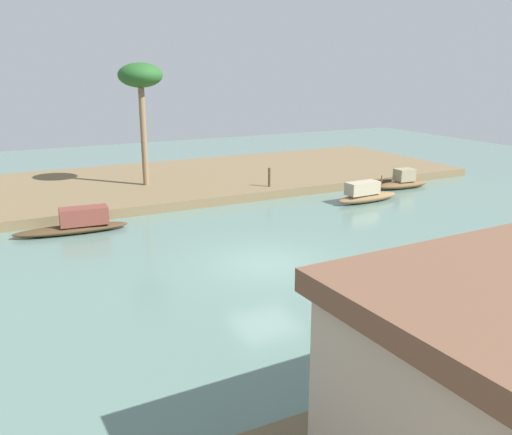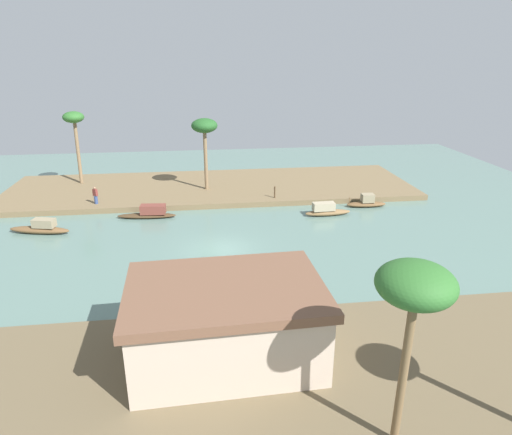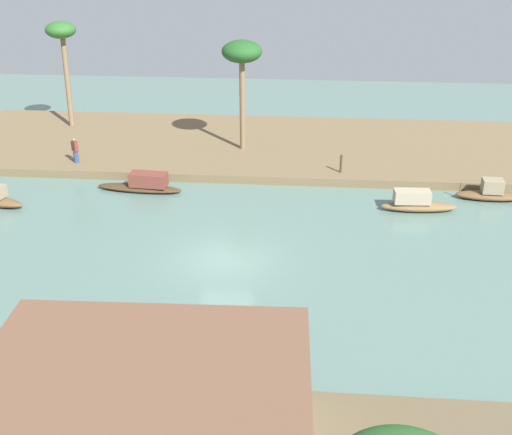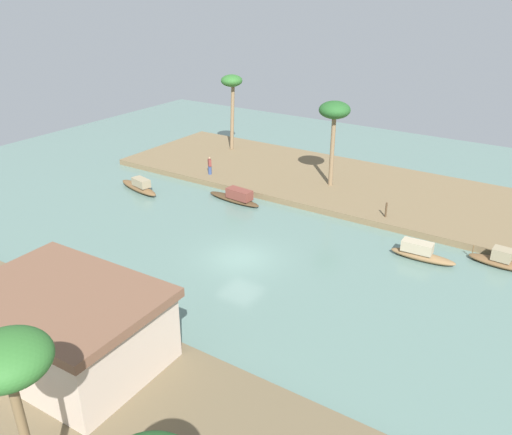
% 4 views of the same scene
% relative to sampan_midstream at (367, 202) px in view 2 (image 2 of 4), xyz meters
% --- Properties ---
extents(river_water, '(70.56, 70.56, 0.00)m').
position_rel_sampan_midstream_xyz_m(river_water, '(13.72, 7.89, -0.40)').
color(river_water, slate).
rests_on(river_water, ground).
extents(riverbank_left, '(40.34, 12.32, 0.49)m').
position_rel_sampan_midstream_xyz_m(riverbank_left, '(13.72, -7.22, -0.15)').
color(riverbank_left, brown).
rests_on(riverbank_left, ground).
extents(riverbank_right, '(40.34, 12.32, 0.49)m').
position_rel_sampan_midstream_xyz_m(riverbank_right, '(13.72, 23.00, -0.15)').
color(riverbank_right, brown).
rests_on(riverbank_right, ground).
extents(sampan_midstream, '(3.66, 1.21, 1.19)m').
position_rel_sampan_midstream_xyz_m(sampan_midstream, '(0.00, 0.00, 0.00)').
color(sampan_midstream, brown).
rests_on(sampan_midstream, river_water).
extents(sampan_near_left_bank, '(5.01, 1.44, 1.13)m').
position_rel_sampan_midstream_xyz_m(sampan_near_left_bank, '(19.31, 0.46, 0.03)').
color(sampan_near_left_bank, '#47331E').
rests_on(sampan_near_left_bank, river_water).
extents(sampan_downstream_large, '(4.05, 1.13, 1.17)m').
position_rel_sampan_midstream_xyz_m(sampan_downstream_large, '(4.27, 1.82, 0.06)').
color(sampan_downstream_large, brown).
rests_on(sampan_downstream_large, river_water).
extents(sampan_with_red_awning, '(4.94, 2.06, 1.18)m').
position_rel_sampan_midstream_xyz_m(sampan_with_red_awning, '(27.35, 2.93, 0.02)').
color(sampan_with_red_awning, brown).
rests_on(sampan_with_red_awning, river_water).
extents(person_on_near_bank, '(0.47, 0.45, 1.56)m').
position_rel_sampan_midstream_xyz_m(person_on_near_bank, '(24.21, -2.51, 0.83)').
color(person_on_near_bank, '#33477A').
rests_on(person_on_near_bank, riverbank_left).
extents(mooring_post, '(0.14, 0.14, 1.09)m').
position_rel_sampan_midstream_xyz_m(mooring_post, '(8.10, -2.18, 0.64)').
color(mooring_post, '#4C3823').
rests_on(mooring_post, riverbank_left).
extents(palm_tree_left_near, '(2.48, 2.48, 6.91)m').
position_rel_sampan_midstream_xyz_m(palm_tree_left_near, '(14.29, -5.89, 6.06)').
color(palm_tree_left_near, '#7F6647').
rests_on(palm_tree_left_near, riverbank_left).
extents(palm_tree_left_far, '(2.06, 2.06, 7.27)m').
position_rel_sampan_midstream_xyz_m(palm_tree_left_far, '(27.09, -9.93, 6.31)').
color(palm_tree_left_far, '#7F6647').
rests_on(palm_tree_left_far, riverbank_left).
extents(palm_tree_right_tall, '(2.45, 2.45, 6.84)m').
position_rel_sampan_midstream_xyz_m(palm_tree_right_tall, '(8.65, 25.95, 6.08)').
color(palm_tree_right_tall, brown).
rests_on(palm_tree_right_tall, riverbank_right).
extents(riverside_building, '(8.58, 6.21, 3.48)m').
position_rel_sampan_midstream_xyz_m(riverside_building, '(14.10, 20.42, 1.86)').
color(riverside_building, '#C6B29E').
rests_on(riverside_building, riverbank_right).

